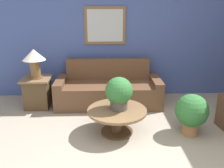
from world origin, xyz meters
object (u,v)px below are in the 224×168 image
Objects in this scene: potted_plant_floor at (192,112)px; coffee_table at (117,116)px; couch_main at (108,90)px; table_lamp at (34,59)px; side_table at (38,92)px; potted_plant_on_table at (119,92)px.

coffee_table is at bearing 176.51° from potted_plant_floor.
table_lamp is (-1.41, -0.12, 0.69)m from couch_main.
table_lamp reaches higher than side_table.
side_table is 1.07× the size of table_lamp.
table_lamp is at bearing -63.43° from side_table.
couch_main is 1.26m from potted_plant_on_table.
table_lamp is (-1.52, 1.09, 0.69)m from coffee_table.
coffee_table is (0.11, -1.21, 0.01)m from couch_main.
potted_plant_on_table is (0.14, -1.19, 0.39)m from couch_main.
potted_plant_on_table reaches higher than potted_plant_floor.
potted_plant_on_table reaches higher than side_table.
table_lamp is 2.99m from potted_plant_floor.
couch_main is 1.57m from table_lamp.
couch_main is at bearing 96.82° from potted_plant_on_table.
potted_plant_on_table is 0.78× the size of potted_plant_floor.
table_lamp is 0.85× the size of potted_plant_floor.
coffee_table is at bearing -35.61° from side_table.
table_lamp is 1.08× the size of potted_plant_on_table.
potted_plant_floor is at bearing -45.04° from couch_main.
side_table is at bearing 145.48° from potted_plant_on_table.
coffee_table is at bearing -84.64° from couch_main.
potted_plant_on_table is at bearing 175.23° from potted_plant_floor.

